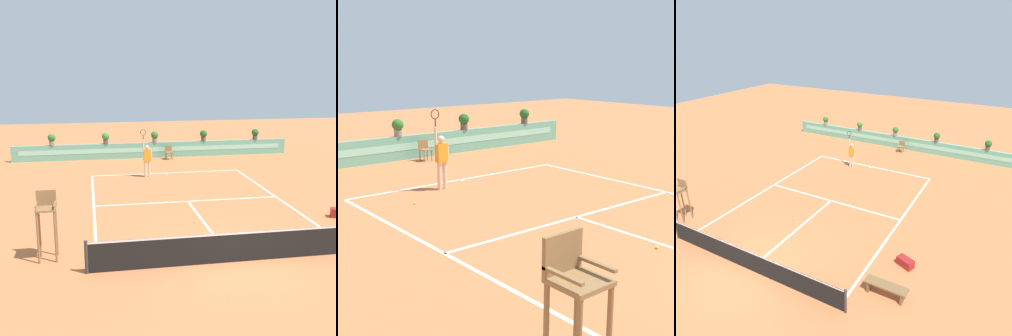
# 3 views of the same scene
# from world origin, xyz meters

# --- Properties ---
(ground_plane) EXTENTS (60.00, 60.00, 0.00)m
(ground_plane) POSITION_xyz_m (0.00, 6.00, 0.00)
(ground_plane) COLOR #C66B3D
(court_lines) EXTENTS (8.32, 11.94, 0.01)m
(court_lines) POSITION_xyz_m (0.00, 6.72, 0.00)
(court_lines) COLOR white
(court_lines) RESTS_ON ground
(back_wall_barrier) EXTENTS (18.00, 0.21, 1.00)m
(back_wall_barrier) POSITION_xyz_m (0.00, 16.39, 0.50)
(back_wall_barrier) COLOR #60A88E
(back_wall_barrier) RESTS_ON ground
(umpire_chair) EXTENTS (0.60, 0.60, 2.14)m
(umpire_chair) POSITION_xyz_m (-5.56, 1.26, 1.34)
(umpire_chair) COLOR olive
(umpire_chair) RESTS_ON ground
(ball_kid_chair) EXTENTS (0.44, 0.44, 0.85)m
(ball_kid_chair) POSITION_xyz_m (0.81, 15.66, 0.48)
(ball_kid_chair) COLOR olive
(ball_kid_chair) RESTS_ON ground
(tennis_player) EXTENTS (0.62, 0.23, 2.58)m
(tennis_player) POSITION_xyz_m (-1.18, 11.15, 1.05)
(tennis_player) COLOR beige
(tennis_player) RESTS_ON ground
(tennis_ball_near_baseline) EXTENTS (0.07, 0.07, 0.07)m
(tennis_ball_near_baseline) POSITION_xyz_m (-2.72, 10.17, 0.03)
(tennis_ball_near_baseline) COLOR #CCE033
(tennis_ball_near_baseline) RESTS_ON ground
(tennis_ball_mid_court) EXTENTS (0.07, 0.07, 0.07)m
(tennis_ball_mid_court) POSITION_xyz_m (-0.33, 3.68, 0.03)
(tennis_ball_mid_court) COLOR #CCE033
(tennis_ball_mid_court) RESTS_ON ground
(potted_plant_far_right) EXTENTS (0.48, 0.48, 0.72)m
(potted_plant_far_right) POSITION_xyz_m (6.88, 16.39, 1.41)
(potted_plant_far_right) COLOR #514C47
(potted_plant_far_right) RESTS_ON back_wall_barrier
(potted_plant_centre) EXTENTS (0.48, 0.48, 0.72)m
(potted_plant_centre) POSITION_xyz_m (0.01, 16.39, 1.41)
(potted_plant_centre) COLOR gray
(potted_plant_centre) RESTS_ON back_wall_barrier
(potted_plant_right) EXTENTS (0.48, 0.48, 0.72)m
(potted_plant_right) POSITION_xyz_m (3.28, 16.39, 1.41)
(potted_plant_right) COLOR #514C47
(potted_plant_right) RESTS_ON back_wall_barrier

